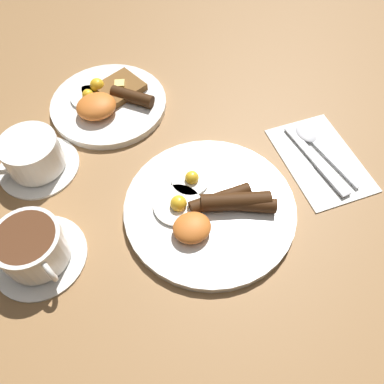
{
  "coord_description": "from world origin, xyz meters",
  "views": [
    {
      "loc": [
        -0.15,
        -0.29,
        0.54
      ],
      "look_at": [
        -0.02,
        0.03,
        0.03
      ],
      "focal_mm": 35.0,
      "sensor_mm": 36.0,
      "label": 1
    }
  ],
  "objects_px": {
    "teacup_far": "(33,156)",
    "knife": "(319,164)",
    "breakfast_plate_far": "(108,102)",
    "spoon": "(312,140)",
    "breakfast_plate_near": "(210,207)",
    "teacup_near": "(34,248)"
  },
  "relations": [
    {
      "from": "teacup_far",
      "to": "knife",
      "type": "xyz_separation_m",
      "value": [
        0.47,
        -0.19,
        -0.03
      ]
    },
    {
      "from": "breakfast_plate_far",
      "to": "spoon",
      "type": "bearing_deg",
      "value": -35.9
    },
    {
      "from": "breakfast_plate_near",
      "to": "teacup_far",
      "type": "distance_m",
      "value": 0.32
    },
    {
      "from": "breakfast_plate_near",
      "to": "knife",
      "type": "distance_m",
      "value": 0.22
    },
    {
      "from": "teacup_far",
      "to": "breakfast_plate_far",
      "type": "bearing_deg",
      "value": 33.12
    },
    {
      "from": "teacup_near",
      "to": "breakfast_plate_far",
      "type": "bearing_deg",
      "value": 56.67
    },
    {
      "from": "breakfast_plate_far",
      "to": "knife",
      "type": "xyz_separation_m",
      "value": [
        0.31,
        -0.29,
        -0.01
      ]
    },
    {
      "from": "teacup_near",
      "to": "knife",
      "type": "bearing_deg",
      "value": -1.05
    },
    {
      "from": "spoon",
      "to": "knife",
      "type": "bearing_deg",
      "value": 153.92
    },
    {
      "from": "knife",
      "to": "spoon",
      "type": "bearing_deg",
      "value": -23.32
    },
    {
      "from": "teacup_near",
      "to": "teacup_far",
      "type": "relative_size",
      "value": 1.01
    },
    {
      "from": "teacup_near",
      "to": "knife",
      "type": "distance_m",
      "value": 0.5
    },
    {
      "from": "spoon",
      "to": "breakfast_plate_near",
      "type": "bearing_deg",
      "value": 98.2
    },
    {
      "from": "teacup_far",
      "to": "knife",
      "type": "relative_size",
      "value": 0.81
    },
    {
      "from": "breakfast_plate_far",
      "to": "teacup_far",
      "type": "bearing_deg",
      "value": -146.88
    },
    {
      "from": "teacup_near",
      "to": "knife",
      "type": "xyz_separation_m",
      "value": [
        0.5,
        -0.01,
        -0.03
      ]
    },
    {
      "from": "teacup_near",
      "to": "spoon",
      "type": "xyz_separation_m",
      "value": [
        0.52,
        0.04,
        -0.02
      ]
    },
    {
      "from": "teacup_near",
      "to": "breakfast_plate_near",
      "type": "bearing_deg",
      "value": -4.64
    },
    {
      "from": "knife",
      "to": "spoon",
      "type": "height_order",
      "value": "spoon"
    },
    {
      "from": "breakfast_plate_far",
      "to": "teacup_near",
      "type": "xyz_separation_m",
      "value": [
        -0.19,
        -0.28,
        0.02
      ]
    },
    {
      "from": "breakfast_plate_far",
      "to": "teacup_near",
      "type": "bearing_deg",
      "value": -123.33
    },
    {
      "from": "breakfast_plate_near",
      "to": "teacup_far",
      "type": "xyz_separation_m",
      "value": [
        -0.25,
        0.2,
        0.02
      ]
    }
  ]
}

